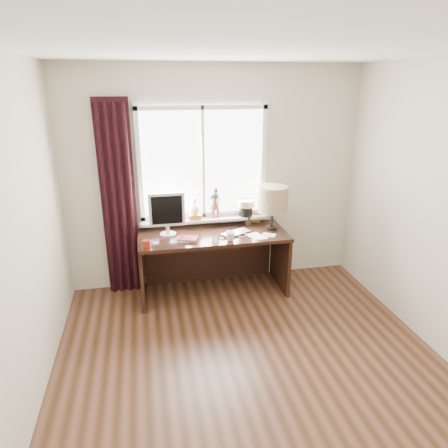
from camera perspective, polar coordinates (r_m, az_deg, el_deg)
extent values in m
cube|color=brown|center=(3.62, 5.15, -21.96)|extent=(3.50, 4.00, 0.00)
cube|color=white|center=(2.71, 6.99, 23.78)|extent=(3.50, 4.00, 0.00)
cube|color=beige|center=(4.77, -1.24, 6.44)|extent=(3.50, 0.00, 2.60)
cube|color=beige|center=(2.94, -28.80, -4.90)|extent=(0.00, 4.00, 2.60)
imported|color=silver|center=(4.56, 1.75, -1.28)|extent=(0.40, 0.34, 0.03)
imported|color=white|center=(4.37, 0.91, -1.68)|extent=(0.13, 0.13, 0.10)
cylinder|color=maroon|center=(4.22, -11.00, -2.95)|extent=(0.08, 0.08, 0.10)
cube|color=white|center=(4.69, -3.04, 8.68)|extent=(1.40, 0.02, 1.30)
cube|color=silver|center=(4.83, -2.86, 1.33)|extent=(1.50, 0.05, 0.05)
cube|color=silver|center=(4.59, -3.14, 16.30)|extent=(1.50, 0.05, 0.05)
cube|color=silver|center=(4.62, -12.01, 8.09)|extent=(0.05, 0.05, 1.40)
cube|color=silver|center=(4.83, 5.64, 8.93)|extent=(0.05, 0.05, 1.40)
cube|color=silver|center=(4.67, -3.00, 8.62)|extent=(0.03, 0.05, 1.30)
cube|color=silver|center=(4.80, -2.76, 0.69)|extent=(1.52, 0.18, 0.03)
cylinder|color=#700700|center=(4.70, -8.79, 1.73)|extent=(0.13, 0.13, 0.23)
cube|color=gold|center=(4.76, -4.19, 1.08)|extent=(0.15, 0.12, 0.06)
sphere|color=beige|center=(4.73, -4.22, 2.17)|extent=(0.13, 0.13, 0.13)
sphere|color=beige|center=(4.70, -4.25, 3.33)|extent=(0.07, 0.07, 0.07)
imported|color=brown|center=(4.75, -1.26, 3.10)|extent=(0.16, 0.13, 0.38)
cylinder|color=#1E4C51|center=(4.72, -1.25, 4.02)|extent=(0.11, 0.11, 0.05)
cylinder|color=black|center=(4.86, 3.16, 1.86)|extent=(0.16, 0.16, 0.12)
cylinder|color=#8C6B4C|center=(4.83, 3.18, 2.99)|extent=(0.20, 0.20, 0.08)
cube|color=black|center=(4.68, -14.80, 3.27)|extent=(0.38, 0.05, 2.25)
cylinder|color=black|center=(4.66, -16.51, 2.73)|extent=(0.06, 0.06, 2.20)
cylinder|color=black|center=(4.65, -15.41, 2.81)|extent=(0.06, 0.06, 2.20)
cylinder|color=black|center=(4.65, -14.30, 2.89)|extent=(0.06, 0.06, 2.20)
cylinder|color=black|center=(4.64, -13.19, 2.97)|extent=(0.06, 0.06, 2.20)
cube|color=black|center=(4.58, -1.57, -1.63)|extent=(1.70, 0.70, 0.04)
cube|color=black|center=(4.67, -11.66, -6.64)|extent=(0.04, 0.64, 0.71)
cube|color=black|center=(4.93, 8.04, -4.96)|extent=(0.04, 0.64, 0.71)
cube|color=black|center=(5.03, -2.21, -4.24)|extent=(1.60, 0.03, 0.71)
cylinder|color=beige|center=(4.59, -8.00, -1.42)|extent=(0.18, 0.18, 0.01)
cylinder|color=beige|center=(4.57, -8.03, -0.75)|extent=(0.04, 0.04, 0.10)
cube|color=beige|center=(4.49, -8.18, 2.06)|extent=(0.40, 0.04, 0.38)
cube|color=black|center=(4.47, -8.16, 1.97)|extent=(0.34, 0.01, 0.32)
cube|color=beige|center=(4.41, -5.31, -2.20)|extent=(0.24, 0.19, 0.02)
cube|color=maroon|center=(4.39, -5.17, -2.05)|extent=(0.25, 0.21, 0.01)
cylinder|color=black|center=(4.86, 3.49, 0.64)|extent=(0.09, 0.09, 0.12)
cylinder|color=black|center=(4.85, 3.30, 1.23)|extent=(0.01, 0.01, 0.22)
cylinder|color=black|center=(4.85, 3.66, 1.01)|extent=(0.01, 0.01, 0.19)
cylinder|color=black|center=(4.86, 3.46, 1.42)|extent=(0.01, 0.01, 0.25)
cylinder|color=black|center=(4.87, 3.66, 0.98)|extent=(0.01, 0.01, 0.17)
cube|color=gold|center=(4.94, 4.60, 1.00)|extent=(0.10, 0.02, 0.13)
cube|color=#996633|center=(4.93, 4.64, 0.95)|extent=(0.08, 0.01, 0.10)
cylinder|color=black|center=(4.75, 6.80, -0.53)|extent=(0.14, 0.14, 0.03)
cylinder|color=black|center=(4.71, 6.86, 0.89)|extent=(0.03, 0.03, 0.22)
cylinder|color=#C3B186|center=(4.64, 6.98, 3.58)|extent=(0.35, 0.35, 0.30)
cube|color=white|center=(4.48, 5.25, -1.92)|extent=(0.15, 0.11, 0.00)
cube|color=white|center=(4.56, 6.41, -1.55)|extent=(0.19, 0.17, 0.00)
cube|color=white|center=(4.55, 4.21, -1.54)|extent=(0.18, 0.15, 0.00)
torus|color=black|center=(4.45, -0.17, -1.96)|extent=(0.13, 0.13, 0.01)
torus|color=black|center=(4.75, 2.29, -0.55)|extent=(0.14, 0.14, 0.01)
torus|color=black|center=(4.69, 1.08, -0.80)|extent=(0.14, 0.14, 0.01)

